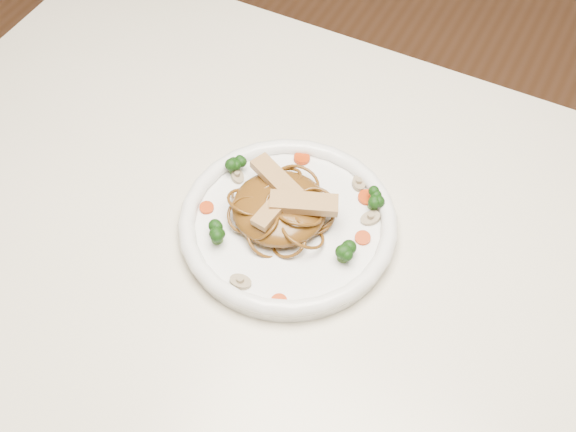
% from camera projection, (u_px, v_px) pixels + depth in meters
% --- Properties ---
extents(table, '(1.20, 0.80, 0.75)m').
position_uv_depth(table, '(316.00, 319.00, 0.95)').
color(table, silver).
rests_on(table, ground).
extents(plate, '(0.26, 0.26, 0.02)m').
position_uv_depth(plate, '(288.00, 227.00, 0.91)').
color(plate, white).
rests_on(plate, table).
extents(noodle_mound, '(0.13, 0.13, 0.04)m').
position_uv_depth(noodle_mound, '(280.00, 208.00, 0.90)').
color(noodle_mound, brown).
rests_on(noodle_mound, plate).
extents(chicken_a, '(0.08, 0.05, 0.01)m').
position_uv_depth(chicken_a, '(304.00, 203.00, 0.87)').
color(chicken_a, tan).
rests_on(chicken_a, noodle_mound).
extents(chicken_b, '(0.08, 0.05, 0.01)m').
position_uv_depth(chicken_b, '(276.00, 178.00, 0.89)').
color(chicken_b, tan).
rests_on(chicken_b, noodle_mound).
extents(chicken_c, '(0.03, 0.07, 0.01)m').
position_uv_depth(chicken_c, '(274.00, 207.00, 0.87)').
color(chicken_c, tan).
rests_on(chicken_c, noodle_mound).
extents(broccoli_0, '(0.03, 0.03, 0.03)m').
position_uv_depth(broccoli_0, '(374.00, 198.00, 0.90)').
color(broccoli_0, '#123B0C').
rests_on(broccoli_0, plate).
extents(broccoli_1, '(0.03, 0.03, 0.03)m').
position_uv_depth(broccoli_1, '(234.00, 163.00, 0.94)').
color(broccoli_1, '#123B0C').
rests_on(broccoli_1, plate).
extents(broccoli_2, '(0.03, 0.03, 0.03)m').
position_uv_depth(broccoli_2, '(216.00, 233.00, 0.87)').
color(broccoli_2, '#123B0C').
rests_on(broccoli_2, plate).
extents(broccoli_3, '(0.03, 0.03, 0.03)m').
position_uv_depth(broccoli_3, '(344.00, 250.00, 0.86)').
color(broccoli_3, '#123B0C').
rests_on(broccoli_3, plate).
extents(carrot_0, '(0.03, 0.03, 0.00)m').
position_uv_depth(carrot_0, '(367.00, 197.00, 0.92)').
color(carrot_0, '#B62B06').
rests_on(carrot_0, plate).
extents(carrot_1, '(0.02, 0.02, 0.00)m').
position_uv_depth(carrot_1, '(207.00, 208.00, 0.91)').
color(carrot_1, '#B62B06').
rests_on(carrot_1, plate).
extents(carrot_2, '(0.02, 0.02, 0.00)m').
position_uv_depth(carrot_2, '(363.00, 238.00, 0.88)').
color(carrot_2, '#B62B06').
rests_on(carrot_2, plate).
extents(carrot_3, '(0.03, 0.03, 0.00)m').
position_uv_depth(carrot_3, '(302.00, 158.00, 0.96)').
color(carrot_3, '#B62B06').
rests_on(carrot_3, plate).
extents(carrot_4, '(0.02, 0.02, 0.00)m').
position_uv_depth(carrot_4, '(279.00, 302.00, 0.83)').
color(carrot_4, '#B62B06').
rests_on(carrot_4, plate).
extents(mushroom_0, '(0.03, 0.03, 0.01)m').
position_uv_depth(mushroom_0, '(240.00, 282.00, 0.85)').
color(mushroom_0, tan).
rests_on(mushroom_0, plate).
extents(mushroom_1, '(0.03, 0.03, 0.01)m').
position_uv_depth(mushroom_1, '(370.00, 218.00, 0.90)').
color(mushroom_1, tan).
rests_on(mushroom_1, plate).
extents(mushroom_2, '(0.03, 0.03, 0.01)m').
position_uv_depth(mushroom_2, '(237.00, 177.00, 0.94)').
color(mushroom_2, tan).
rests_on(mushroom_2, plate).
extents(mushroom_3, '(0.03, 0.03, 0.01)m').
position_uv_depth(mushroom_3, '(359.00, 184.00, 0.93)').
color(mushroom_3, tan).
rests_on(mushroom_3, plate).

